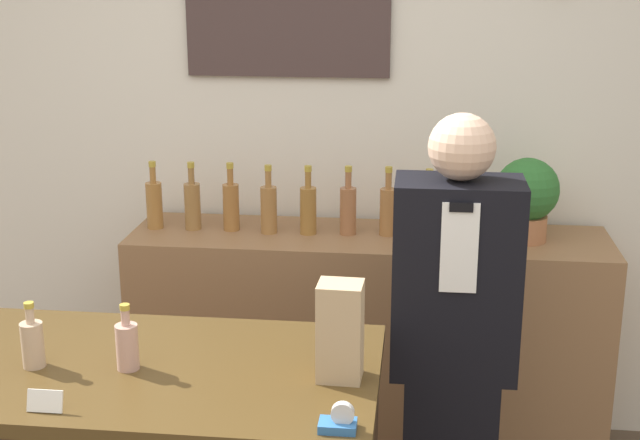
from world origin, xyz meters
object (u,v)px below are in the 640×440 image
shopkeeper (452,355)px  tape_dispenser (339,421)px  potted_plant (527,196)px  paper_bag (340,331)px

shopkeeper → tape_dispenser: (-0.29, -0.79, 0.18)m
potted_plant → tape_dispenser: bearing=-111.0°
tape_dispenser → paper_bag: bearing=95.1°
shopkeeper → tape_dispenser: bearing=-110.5°
potted_plant → paper_bag: (-0.61, -1.25, -0.06)m
shopkeeper → paper_bag: shopkeeper is taller
potted_plant → paper_bag: 1.40m
shopkeeper → potted_plant: shopkeeper is taller
paper_bag → tape_dispenser: bearing=-84.9°
paper_bag → tape_dispenser: (0.02, -0.27, -0.11)m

